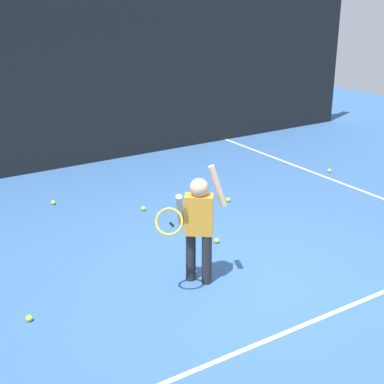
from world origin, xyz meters
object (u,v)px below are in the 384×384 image
(tennis_ball_5, at_px, (29,318))
(tennis_ball_0, at_px, (217,240))
(tennis_ball_7, at_px, (53,203))
(tennis_ball_1, at_px, (329,171))
(tennis_ball_3, at_px, (228,200))
(tennis_player, at_px, (198,222))
(tennis_ball_8, at_px, (143,209))

(tennis_ball_5, bearing_deg, tennis_ball_0, 10.17)
(tennis_ball_5, height_order, tennis_ball_7, same)
(tennis_ball_1, xyz_separation_m, tennis_ball_3, (-2.32, -0.19, 0.00))
(tennis_ball_1, distance_m, tennis_ball_3, 2.33)
(tennis_ball_5, bearing_deg, tennis_player, -7.44)
(tennis_player, xyz_separation_m, tennis_ball_5, (-1.81, 0.24, -0.69))
(tennis_player, bearing_deg, tennis_ball_0, 80.19)
(tennis_ball_5, bearing_deg, tennis_ball_3, 23.54)
(tennis_ball_8, bearing_deg, tennis_ball_7, 137.75)
(tennis_ball_1, height_order, tennis_ball_5, same)
(tennis_player, height_order, tennis_ball_3, tennis_player)
(tennis_player, xyz_separation_m, tennis_ball_7, (-0.56, 3.09, -0.69))
(tennis_ball_1, bearing_deg, tennis_ball_5, -163.57)
(tennis_ball_0, height_order, tennis_ball_1, same)
(tennis_ball_0, xyz_separation_m, tennis_ball_1, (3.29, 1.26, 0.00))
(tennis_ball_3, height_order, tennis_ball_5, same)
(tennis_ball_0, relative_size, tennis_ball_5, 1.00)
(tennis_ball_7, bearing_deg, tennis_ball_1, -13.79)
(tennis_ball_5, bearing_deg, tennis_ball_1, 16.43)
(tennis_ball_8, bearing_deg, tennis_ball_5, -139.91)
(tennis_ball_7, relative_size, tennis_ball_8, 1.00)
(tennis_player, bearing_deg, tennis_ball_7, 137.50)
(tennis_ball_3, height_order, tennis_ball_8, same)
(tennis_ball_0, relative_size, tennis_ball_7, 1.00)
(tennis_player, relative_size, tennis_ball_7, 20.46)
(tennis_ball_8, bearing_deg, tennis_ball_1, -3.12)
(tennis_ball_8, bearing_deg, tennis_ball_3, -17.02)
(tennis_player, xyz_separation_m, tennis_ball_1, (4.03, 1.96, -0.69))
(tennis_ball_1, bearing_deg, tennis_ball_8, 176.88)
(tennis_ball_7, xyz_separation_m, tennis_ball_8, (1.03, -0.93, 0.00))
(tennis_ball_0, bearing_deg, tennis_ball_5, -169.83)
(tennis_ball_7, height_order, tennis_ball_8, same)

